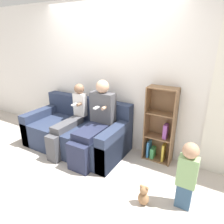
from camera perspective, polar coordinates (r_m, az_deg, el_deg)
ground_plane at (r=3.31m, az=-11.16°, el=-15.46°), size 14.00×14.00×0.00m
back_wall at (r=3.61m, az=-1.26°, el=10.14°), size 10.00×0.06×2.55m
couch at (r=3.73m, az=-10.00°, el=-5.73°), size 1.84×0.94×0.87m
adult_seated at (r=3.24m, az=-4.87°, el=-2.53°), size 0.42×0.87×1.29m
child_seated at (r=3.54m, az=-12.19°, el=-2.25°), size 0.24×0.90×1.16m
toddler_standing at (r=2.54m, az=20.66°, el=-16.21°), size 0.22×0.18×0.86m
bookshelf at (r=3.31m, az=13.57°, el=-4.67°), size 0.46×0.25×1.24m
teddy_bear at (r=2.65m, az=9.01°, el=-22.53°), size 0.14×0.11×0.28m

